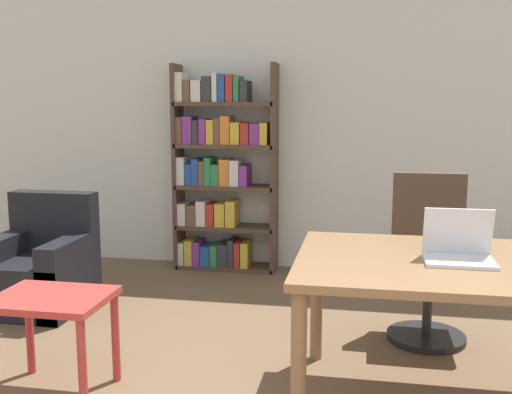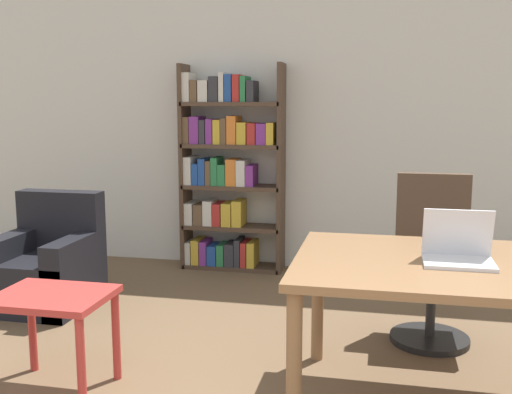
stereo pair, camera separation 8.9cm
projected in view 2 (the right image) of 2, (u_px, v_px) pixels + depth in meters
name	position (u px, v px, depth m)	size (l,w,h in m)	color
wall_back	(331.00, 121.00, 5.34)	(8.00, 0.06, 2.70)	silver
desk	(449.00, 280.00, 2.88)	(1.48, 1.06, 0.76)	olive
laptop	(458.00, 251.00, 2.84)	(0.32, 0.25, 0.25)	silver
office_chair	(432.00, 265.00, 3.83)	(0.50, 0.50, 1.06)	black
side_table_blue	(53.00, 311.00, 3.12)	(0.58, 0.46, 0.53)	#B2332D
armchair	(47.00, 269.00, 4.50)	(0.67, 0.71, 0.84)	black
bookshelf	(226.00, 172.00, 5.42)	(0.93, 0.28, 1.86)	#4C3828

